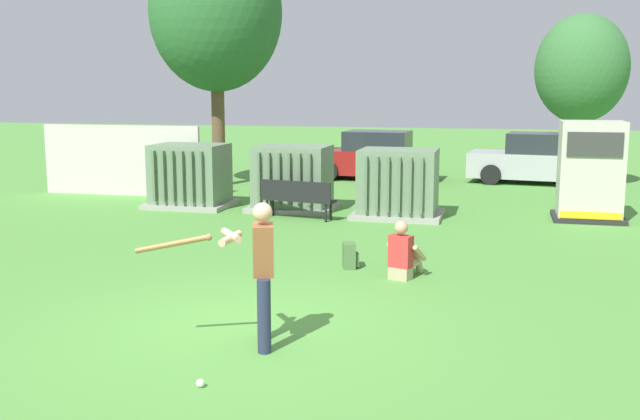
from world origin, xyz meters
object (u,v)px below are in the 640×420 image
at_px(park_bench, 297,197).
at_px(backpack, 350,256).
at_px(transformer_west, 190,176).
at_px(sports_ball, 200,383).
at_px(seated_spectator, 403,255).
at_px(generator_enclosure, 590,171).
at_px(transformer_mid_east, 398,184).
at_px(transformer_mid_west, 293,179).
at_px(batter, 258,267).
at_px(parked_car_leftmost, 374,157).
at_px(parked_car_left_of_center, 537,160).

relative_size(park_bench, backpack, 4.19).
relative_size(transformer_west, backpack, 4.77).
xyz_separation_m(sports_ball, seated_spectator, (1.45, 4.94, 0.33)).
height_order(seated_spectator, backpack, seated_spectator).
bearing_deg(generator_enclosure, backpack, -126.99).
height_order(transformer_mid_east, backpack, transformer_mid_east).
bearing_deg(transformer_mid_west, batter, -76.39).
bearing_deg(parked_car_leftmost, parked_car_left_of_center, 1.99).
bearing_deg(transformer_west, sports_ball, -65.87).
bearing_deg(park_bench, generator_enclosure, 13.33).
distance_m(park_bench, backpack, 4.88).
xyz_separation_m(park_bench, seated_spectator, (3.13, -4.80, -0.16)).
bearing_deg(park_bench, backpack, -63.74).
relative_size(generator_enclosure, seated_spectator, 2.39).
height_order(transformer_west, parked_car_left_of_center, same).
bearing_deg(transformer_mid_west, generator_enclosure, 2.60).
xyz_separation_m(generator_enclosure, backpack, (-4.47, -5.94, -0.92)).
bearing_deg(seated_spectator, backpack, 156.34).
relative_size(generator_enclosure, parked_car_left_of_center, 0.53).
height_order(batter, sports_ball, batter).
bearing_deg(parked_car_left_of_center, transformer_mid_east, -115.54).
bearing_deg(transformer_west, transformer_mid_west, 2.45).
bearing_deg(sports_ball, transformer_west, 114.13).
relative_size(generator_enclosure, batter, 1.32).
relative_size(transformer_mid_east, backpack, 4.77).
distance_m(seated_spectator, parked_car_left_of_center, 13.22).
bearing_deg(parked_car_left_of_center, generator_enclosure, -82.34).
distance_m(transformer_mid_west, batter, 9.93).
height_order(transformer_mid_west, parked_car_leftmost, same).
bearing_deg(transformer_mid_west, seated_spectator, -59.28).
xyz_separation_m(park_bench, batter, (1.88, -8.40, 0.44)).
distance_m(transformer_west, backpack, 7.69).
bearing_deg(sports_ball, backpack, 84.94).
distance_m(transformer_mid_east, generator_enclosure, 4.44).
bearing_deg(sports_ball, seated_spectator, 73.63).
bearing_deg(batter, generator_enclosure, 64.52).
bearing_deg(generator_enclosure, transformer_mid_east, -170.80).
distance_m(transformer_west, transformer_mid_west, 2.73).
xyz_separation_m(backpack, parked_car_left_of_center, (3.59, 12.53, 0.54)).
bearing_deg(generator_enclosure, transformer_west, -177.44).
height_order(generator_enclosure, sports_ball, generator_enclosure).
bearing_deg(transformer_west, park_bench, -19.55).
bearing_deg(batter, transformer_mid_east, 87.66).
bearing_deg(transformer_mid_west, park_bench, -69.75).
bearing_deg(parked_car_leftmost, generator_enclosure, -46.08).
bearing_deg(transformer_mid_west, parked_car_leftmost, 82.20).
height_order(seated_spectator, parked_car_left_of_center, parked_car_left_of_center).
bearing_deg(transformer_mid_west, sports_ball, -78.98).
bearing_deg(park_bench, transformer_mid_east, 20.93).
distance_m(transformer_west, parked_car_left_of_center, 11.36).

